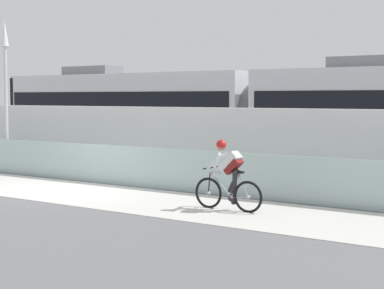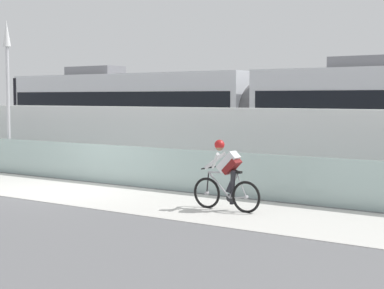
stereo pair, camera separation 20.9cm
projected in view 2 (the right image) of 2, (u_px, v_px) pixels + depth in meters
ground_plane at (63, 191)px, 17.39m from camera, size 200.00×200.00×0.00m
bike_path_deck at (63, 191)px, 17.39m from camera, size 32.00×3.20×0.01m
glass_parapet at (109, 164)px, 18.85m from camera, size 32.00×0.05×1.15m
concrete_barrier_wall at (147, 142)px, 20.28m from camera, size 32.00×0.36×2.26m
tram_rail_near at (191, 170)px, 22.39m from camera, size 32.00×0.08×0.01m
tram_rail_far at (214, 166)px, 23.56m from camera, size 32.00×0.08×0.01m
tram at (261, 117)px, 21.46m from camera, size 22.56×2.54×3.81m
cyclist_on_bike at (226, 176)px, 14.28m from camera, size 1.77×0.58×1.61m
lamp_post_antenna at (8, 76)px, 21.73m from camera, size 0.28×0.28×5.20m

